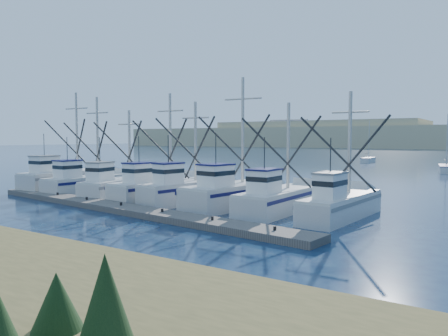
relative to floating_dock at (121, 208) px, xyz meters
The scene contains 5 objects.
ground 11.86m from the floating_dock, 33.78° to the right, with size 500.00×500.00×0.00m, color #0C1938.
floating_dock is the anchor object (origin of this frame).
trawler_fleet 5.08m from the floating_dock, 97.44° to the left, with size 28.56×8.62×9.05m.
sailboat_near 49.56m from the floating_dock, 73.46° to the left, with size 2.70×7.02×8.10m.
sailboat_far 65.27m from the floating_dock, 91.01° to the left, with size 1.62×5.59×8.10m.
Camera 1 is at (11.23, -13.53, 4.83)m, focal length 35.00 mm.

